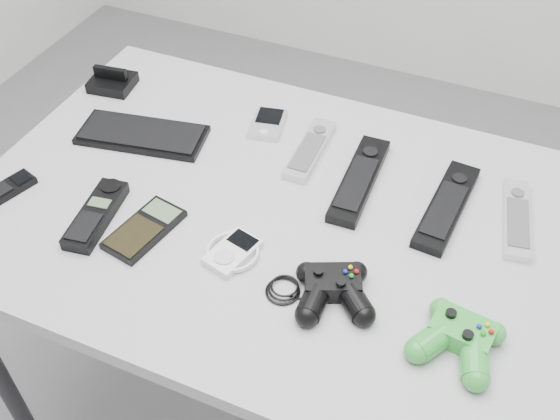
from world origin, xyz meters
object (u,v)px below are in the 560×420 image
at_px(controller_black, 333,288).
at_px(desk, 290,240).
at_px(pda_keyboard, 142,134).
at_px(pda, 268,123).
at_px(remote_black_b, 447,206).
at_px(mobile_phone, 9,188).
at_px(remote_silver_a, 310,149).
at_px(controller_green, 459,337).
at_px(remote_black_a, 359,179).
at_px(mp3_player, 233,252).
at_px(calculator, 144,229).
at_px(remote_silver_b, 517,218).
at_px(cordless_handset, 96,214).

bearing_deg(controller_black, desk, 108.45).
xyz_separation_m(pda_keyboard, pda, (0.22, 0.14, 0.00)).
bearing_deg(desk, remote_black_b, 25.48).
height_order(remote_black_b, mobile_phone, remote_black_b).
bearing_deg(desk, pda_keyboard, 166.84).
distance_m(pda_keyboard, remote_silver_a, 0.35).
bearing_deg(controller_green, remote_silver_a, 145.76).
bearing_deg(remote_black_a, mp3_player, -120.69).
height_order(remote_black_a, controller_black, controller_black).
relative_size(calculator, controller_black, 0.69).
relative_size(pda, mobile_phone, 1.04).
height_order(pda, remote_silver_a, remote_silver_a).
bearing_deg(calculator, remote_black_a, 51.87).
distance_m(pda_keyboard, calculator, 0.27).
height_order(mobile_phone, mp3_player, mp3_player).
relative_size(remote_silver_a, calculator, 1.28).
xyz_separation_m(mobile_phone, calculator, (0.29, 0.01, -0.00)).
height_order(remote_black_a, remote_silver_b, remote_black_a).
relative_size(remote_silver_a, mobile_phone, 1.98).
bearing_deg(mp3_player, pda_keyboard, 159.52).
xyz_separation_m(mobile_phone, cordless_handset, (0.20, 0.00, 0.01)).
bearing_deg(controller_black, remote_silver_a, 93.17).
relative_size(pda, remote_black_a, 0.41).
height_order(pda, remote_black_a, remote_black_a).
height_order(remote_silver_b, cordless_handset, cordless_handset).
relative_size(pda, remote_silver_a, 0.53).
relative_size(pda_keyboard, cordless_handset, 1.54).
bearing_deg(mobile_phone, remote_black_b, 37.31).
height_order(calculator, controller_black, controller_black).
bearing_deg(pda, desk, -68.46).
bearing_deg(controller_green, remote_black_b, 114.13).
distance_m(calculator, controller_green, 0.56).
bearing_deg(mobile_phone, remote_black_a, 42.65).
bearing_deg(remote_silver_b, mp3_player, -157.40).
distance_m(remote_black_a, cordless_handset, 0.49).
height_order(remote_black_a, mobile_phone, remote_black_a).
bearing_deg(calculator, controller_black, 10.05).
distance_m(remote_silver_a, remote_black_a, 0.13).
bearing_deg(remote_silver_b, remote_silver_a, 165.70).
bearing_deg(pda, cordless_handset, -126.27).
xyz_separation_m(remote_silver_a, remote_black_b, (0.29, -0.05, 0.00)).
distance_m(cordless_handset, mp3_player, 0.27).
bearing_deg(remote_silver_a, controller_green, -43.89).
bearing_deg(mobile_phone, remote_silver_b, 35.91).
height_order(remote_silver_b, mp3_player, remote_silver_b).
bearing_deg(cordless_handset, mp3_player, -4.20).
height_order(pda_keyboard, remote_silver_b, remote_silver_b).
height_order(pda, mp3_player, mp3_player).
relative_size(cordless_handset, controller_black, 0.79).
height_order(pda_keyboard, remote_silver_a, remote_silver_a).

